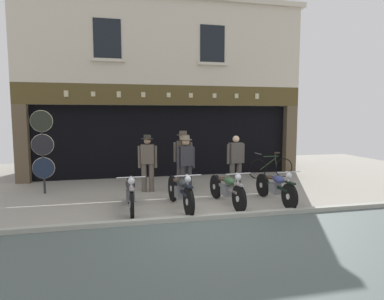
{
  "coord_description": "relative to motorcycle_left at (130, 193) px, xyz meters",
  "views": [
    {
      "loc": [
        -1.78,
        -6.62,
        2.25
      ],
      "look_at": [
        0.35,
        2.73,
        1.23
      ],
      "focal_mm": 30.85,
      "sensor_mm": 36.0,
      "label": 1
    }
  ],
  "objects": [
    {
      "name": "tyre_sign_pole",
      "position": [
        -2.34,
        2.3,
        0.96
      ],
      "size": [
        0.61,
        0.06,
        2.39
      ],
      "color": "#232328",
      "rests_on": "ground"
    },
    {
      "name": "salesman_right",
      "position": [
        3.07,
        1.25,
        0.49
      ],
      "size": [
        0.56,
        0.27,
        1.66
      ],
      "rotation": [
        0.0,
        0.0,
        3.27
      ],
      "color": "#47423D",
      "rests_on": "ground"
    },
    {
      "name": "motorcycle_left",
      "position": [
        0.0,
        0.0,
        0.0
      ],
      "size": [
        0.62,
        1.95,
        0.92
      ],
      "rotation": [
        0.0,
        0.0,
        3.15
      ],
      "color": "black",
      "rests_on": "ground"
    },
    {
      "name": "advert_board_near",
      "position": [
        3.58,
        4.29,
        1.5
      ],
      "size": [
        0.81,
        0.03,
        0.98
      ],
      "color": "silver"
    },
    {
      "name": "salesman_left",
      "position": [
        0.58,
        1.89,
        0.5
      ],
      "size": [
        0.55,
        0.35,
        1.68
      ],
      "rotation": [
        0.0,
        0.0,
        2.98
      ],
      "color": "brown",
      "rests_on": "ground"
    },
    {
      "name": "shop_facade",
      "position": [
        1.51,
        5.89,
        1.31
      ],
      "size": [
        10.44,
        4.42,
        6.43
      ],
      "color": "black",
      "rests_on": "ground"
    },
    {
      "name": "ground",
      "position": [
        1.51,
        -2.09,
        -0.47
      ],
      "size": [
        22.14,
        22.0,
        0.18
      ],
      "color": "gray"
    },
    {
      "name": "motorcycle_center_left",
      "position": [
        1.18,
        -0.07,
        0.01
      ],
      "size": [
        0.62,
        2.09,
        0.94
      ],
      "rotation": [
        0.0,
        0.0,
        3.23
      ],
      "color": "black",
      "rests_on": "ground"
    },
    {
      "name": "assistant_far_right",
      "position": [
        1.63,
        1.84,
        0.58
      ],
      "size": [
        0.56,
        0.37,
        1.78
      ],
      "rotation": [
        0.0,
        0.0,
        3.05
      ],
      "color": "brown",
      "rests_on": "ground"
    },
    {
      "name": "shopkeeper_center",
      "position": [
        1.65,
        1.53,
        0.5
      ],
      "size": [
        0.55,
        0.37,
        1.66
      ],
      "rotation": [
        0.0,
        0.0,
        3.33
      ],
      "color": "#2D2D33",
      "rests_on": "ground"
    },
    {
      "name": "leaning_bicycle",
      "position": [
        5.12,
        3.09,
        -0.05
      ],
      "size": [
        1.76,
        0.5,
        0.94
      ],
      "rotation": [
        0.0,
        0.0,
        1.62
      ],
      "color": "black",
      "rests_on": "ground"
    },
    {
      "name": "motorcycle_center",
      "position": [
        2.38,
        -0.02,
        -0.01
      ],
      "size": [
        0.62,
        2.01,
        0.91
      ],
      "rotation": [
        0.0,
        0.0,
        3.25
      ],
      "color": "black",
      "rests_on": "ground"
    },
    {
      "name": "motorcycle_center_right",
      "position": [
        3.67,
        -0.1,
        -0.01
      ],
      "size": [
        0.62,
        1.97,
        0.91
      ],
      "rotation": [
        0.0,
        0.0,
        3.2
      ],
      "color": "black",
      "rests_on": "ground"
    }
  ]
}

